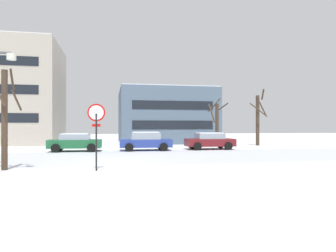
% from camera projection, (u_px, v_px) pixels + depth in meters
% --- Properties ---
extents(ground_plane, '(120.00, 120.00, 0.00)m').
position_uv_depth(ground_plane, '(110.00, 164.00, 15.61)').
color(ground_plane, white).
extents(road_surface, '(80.00, 8.60, 0.00)m').
position_uv_depth(road_surface, '(110.00, 157.00, 18.85)').
color(road_surface, silver).
rests_on(road_surface, ground).
extents(stop_sign, '(0.76, 0.12, 2.89)m').
position_uv_depth(stop_sign, '(96.00, 124.00, 13.17)').
color(stop_sign, black).
rests_on(stop_sign, ground).
extents(parked_car_green, '(3.95, 2.11, 1.37)m').
position_uv_depth(parked_car_green, '(75.00, 142.00, 23.33)').
color(parked_car_green, '#1E6038').
rests_on(parked_car_green, ground).
extents(parked_car_blue, '(4.10, 2.15, 1.48)m').
position_uv_depth(parked_car_blue, '(146.00, 141.00, 24.18)').
color(parked_car_blue, '#283D93').
rests_on(parked_car_blue, ground).
extents(parked_car_maroon, '(4.00, 2.23, 1.38)m').
position_uv_depth(parked_car_maroon, '(210.00, 141.00, 25.41)').
color(parked_car_maroon, maroon).
rests_on(parked_car_maroon, ground).
extents(tree_far_left, '(1.86, 1.77, 4.63)m').
position_uv_depth(tree_far_left, '(217.00, 122.00, 29.05)').
color(tree_far_left, '#423326').
rests_on(tree_far_left, ground).
extents(tree_far_right, '(2.05, 1.50, 5.59)m').
position_uv_depth(tree_far_right, '(258.00, 118.00, 30.40)').
color(tree_far_right, '#423326').
rests_on(tree_far_right, ground).
extents(tree_near_corner, '(1.59, 1.49, 4.43)m').
position_uv_depth(tree_near_corner, '(5.00, 117.00, 13.37)').
color(tree_near_corner, '#423326').
rests_on(tree_near_corner, ground).
extents(building_far_left, '(12.30, 9.76, 10.93)m').
position_uv_depth(building_far_left, '(1.00, 94.00, 33.18)').
color(building_far_left, '#B2A899').
rests_on(building_far_left, ground).
extents(building_far_right, '(10.69, 10.86, 6.26)m').
position_uv_depth(building_far_right, '(164.00, 116.00, 37.09)').
color(building_far_right, slate).
rests_on(building_far_right, ground).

